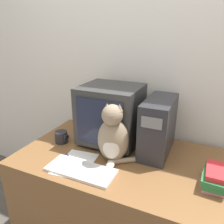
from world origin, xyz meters
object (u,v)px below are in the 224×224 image
at_px(pen, 70,158).
at_px(keyboard, 81,170).
at_px(crt_monitor, 111,114).
at_px(book_stack, 215,177).
at_px(cat, 113,137).
at_px(mug, 62,137).
at_px(computer_tower, 158,126).

bearing_deg(pen, keyboard, -33.04).
height_order(crt_monitor, book_stack, crt_monitor).
height_order(cat, mug, cat).
xyz_separation_m(crt_monitor, cat, (0.12, -0.23, -0.05)).
bearing_deg(computer_tower, pen, -146.11).
distance_m(keyboard, cat, 0.28).
height_order(keyboard, book_stack, book_stack).
height_order(crt_monitor, keyboard, crt_monitor).
relative_size(keyboard, pen, 3.40).
relative_size(keyboard, book_stack, 1.97).
relative_size(computer_tower, cat, 1.02).
xyz_separation_m(book_stack, pen, (-0.87, -0.10, -0.05)).
bearing_deg(cat, mug, 158.45).
bearing_deg(pen, cat, 20.38).
bearing_deg(cat, computer_tower, 32.66).
distance_m(pen, mug, 0.26).
bearing_deg(keyboard, crt_monitor, 88.94).
bearing_deg(computer_tower, mug, -166.57).
relative_size(crt_monitor, computer_tower, 1.07).
xyz_separation_m(computer_tower, mug, (-0.69, -0.16, -0.15)).
distance_m(cat, pen, 0.33).
distance_m(crt_monitor, book_stack, 0.78).
height_order(book_stack, mug, book_stack).
height_order(crt_monitor, cat, crt_monitor).
xyz_separation_m(cat, book_stack, (0.60, 0.00, -0.12)).
bearing_deg(crt_monitor, computer_tower, 0.31).
relative_size(crt_monitor, book_stack, 2.03).
bearing_deg(book_stack, computer_tower, 148.30).
xyz_separation_m(computer_tower, cat, (-0.23, -0.23, -0.02)).
distance_m(crt_monitor, mug, 0.41).
height_order(keyboard, mug, mug).
bearing_deg(mug, pen, -41.29).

